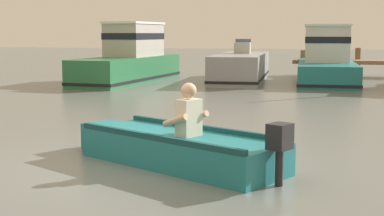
{
  "coord_description": "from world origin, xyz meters",
  "views": [
    {
      "loc": [
        2.53,
        -7.26,
        1.87
      ],
      "look_at": [
        0.31,
        2.24,
        0.55
      ],
      "focal_mm": 51.81,
      "sensor_mm": 36.0,
      "label": 1
    }
  ],
  "objects_px": {
    "moored_boat_grey": "(241,68)",
    "rowboat_with_person": "(177,147)",
    "moored_boat_teal": "(326,61)",
    "moored_boat_green": "(130,60)"
  },
  "relations": [
    {
      "from": "moored_boat_grey",
      "to": "moored_boat_teal",
      "type": "distance_m",
      "value": 3.31
    },
    {
      "from": "moored_boat_green",
      "to": "moored_boat_teal",
      "type": "height_order",
      "value": "moored_boat_green"
    },
    {
      "from": "moored_boat_grey",
      "to": "moored_boat_teal",
      "type": "xyz_separation_m",
      "value": [
        3.28,
        0.37,
        0.3
      ]
    },
    {
      "from": "moored_boat_green",
      "to": "moored_boat_grey",
      "type": "height_order",
      "value": "moored_boat_green"
    },
    {
      "from": "rowboat_with_person",
      "to": "moored_boat_grey",
      "type": "relative_size",
      "value": 0.54
    },
    {
      "from": "rowboat_with_person",
      "to": "moored_boat_green",
      "type": "bearing_deg",
      "value": 112.23
    },
    {
      "from": "moored_boat_grey",
      "to": "moored_boat_green",
      "type": "bearing_deg",
      "value": -161.64
    },
    {
      "from": "moored_boat_grey",
      "to": "moored_boat_teal",
      "type": "height_order",
      "value": "moored_boat_teal"
    },
    {
      "from": "moored_boat_grey",
      "to": "rowboat_with_person",
      "type": "bearing_deg",
      "value": -85.48
    },
    {
      "from": "rowboat_with_person",
      "to": "moored_boat_grey",
      "type": "xyz_separation_m",
      "value": [
        -1.13,
        14.23,
        0.26
      ]
    }
  ]
}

